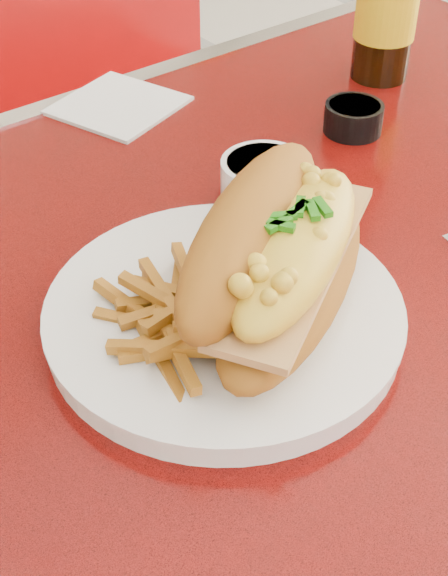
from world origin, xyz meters
TOP-DOWN VIEW (x-y plane):
  - diner_table at (0.00, 0.00)m, footprint 1.23×0.83m
  - dinner_plate at (-0.11, -0.02)m, footprint 0.36×0.36m
  - mac_hoagie at (-0.07, -0.04)m, footprint 0.28×0.23m
  - fries_pile at (-0.14, -0.02)m, footprint 0.13×0.12m
  - fork at (-0.05, -0.04)m, footprint 0.02×0.13m
  - gravy_ramekin at (0.03, 0.09)m, footprint 0.10×0.10m
  - sauce_cup_right at (0.20, 0.14)m, footprint 0.08×0.08m
  - paper_napkin at (0.03, 0.35)m, footprint 0.16×0.16m

SIDE VIEW (x-z plane):
  - diner_table at x=0.00m, z-range 0.22..0.99m
  - paper_napkin at x=0.03m, z-range 0.77..0.77m
  - dinner_plate at x=-0.11m, z-range 0.77..0.79m
  - sauce_cup_right at x=0.20m, z-range 0.77..0.80m
  - fork at x=-0.05m, z-range 0.79..0.79m
  - gravy_ramekin at x=0.03m, z-range 0.77..0.82m
  - fries_pile at x=-0.14m, z-range 0.79..0.82m
  - mac_hoagie at x=-0.07m, z-range 0.78..0.89m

